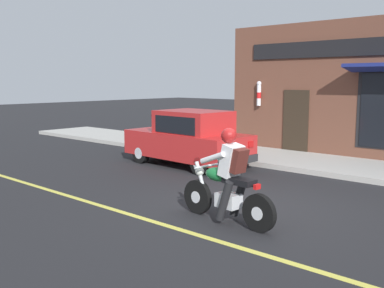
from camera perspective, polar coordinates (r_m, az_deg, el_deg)
ground_plane at (r=8.64m, az=7.61°, el=-8.11°), size 80.00×80.00×0.00m
sidewalk_curb at (r=14.17m, az=8.58°, el=-1.48°), size 2.60×22.00×0.14m
lane_stripe at (r=9.49m, az=-14.15°, el=-6.79°), size 0.12×19.80×0.01m
motorcycle_with_rider at (r=7.61m, az=4.54°, el=-5.02°), size 0.59×2.02×1.62m
car_hatchback at (r=12.68m, az=-0.40°, el=0.67°), size 1.81×3.85×1.57m
traffic_cone at (r=14.87m, az=5.20°, el=0.43°), size 0.36×0.36×0.60m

